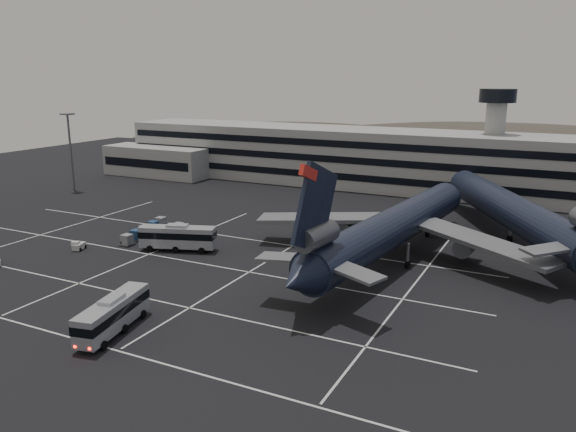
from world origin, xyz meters
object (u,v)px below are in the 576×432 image
Objects in this scene: trijet_main at (392,227)px; bus_near at (113,313)px; tug_a at (79,246)px; bus_far at (178,236)px; uld_cluster at (155,232)px.

trijet_main is 4.98× the size of bus_near.
trijet_main is 49.00m from tug_a.
tug_a is at bearing 96.34° from bus_far.
bus_near is 32.64m from tug_a.
bus_near is 36.45m from uld_cluster.
trijet_main reaches higher than tug_a.
uld_cluster is (6.20, 10.90, 0.24)m from tug_a.
bus_near is at bearing -112.25° from trijet_main.
trijet_main is 22.37× the size of tug_a.
bus_far is 15.90m from tug_a.
trijet_main is 4.72× the size of bus_far.
tug_a is at bearing -153.63° from trijet_main.
bus_near is (-19.87, -36.34, -3.07)m from trijet_main.
bus_far is (-31.61, -9.78, -2.94)m from trijet_main.
tug_a is (-25.99, 19.69, -1.53)m from bus_near.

